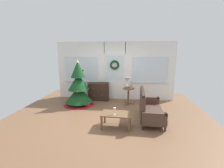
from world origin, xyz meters
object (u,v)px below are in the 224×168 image
(settee_sofa, at_px, (148,108))
(christmas_tree, at_px, (79,88))
(coffee_table, at_px, (116,115))
(gift_box, at_px, (88,104))
(flower_vase, at_px, (131,86))
(side_table, at_px, (128,93))
(table_lamp, at_px, (127,81))
(dresser_cabinet, at_px, (99,91))
(wine_glass, at_px, (115,110))

(settee_sofa, bearing_deg, christmas_tree, 157.15)
(christmas_tree, bearing_deg, coffee_table, -46.24)
(gift_box, bearing_deg, flower_vase, 13.70)
(gift_box, bearing_deg, settee_sofa, -22.82)
(christmas_tree, bearing_deg, side_table, 8.65)
(table_lamp, height_order, gift_box, table_lamp)
(settee_sofa, bearing_deg, flower_vase, 111.90)
(table_lamp, xyz_separation_m, gift_box, (-1.52, -0.51, -0.88))
(dresser_cabinet, relative_size, gift_box, 5.48)
(settee_sofa, bearing_deg, gift_box, 157.18)
(side_table, height_order, wine_glass, side_table)
(side_table, distance_m, wine_glass, 2.15)
(christmas_tree, xyz_separation_m, flower_vase, (2.08, 0.24, 0.11))
(flower_vase, bearing_deg, settee_sofa, -68.10)
(wine_glass, bearing_deg, flower_vase, 77.49)
(dresser_cabinet, height_order, wine_glass, dresser_cabinet)
(side_table, relative_size, flower_vase, 1.93)
(christmas_tree, relative_size, wine_glass, 9.37)
(gift_box, bearing_deg, dresser_cabinet, 73.66)
(dresser_cabinet, distance_m, settee_sofa, 2.68)
(table_lamp, relative_size, wine_glass, 2.26)
(coffee_table, bearing_deg, table_lamp, 82.85)
(table_lamp, distance_m, coffee_table, 2.18)
(settee_sofa, relative_size, coffee_table, 1.88)
(flower_vase, bearing_deg, table_lamp, 147.99)
(dresser_cabinet, bearing_deg, table_lamp, -17.28)
(christmas_tree, xyz_separation_m, coffee_table, (1.66, -1.73, -0.33))
(christmas_tree, xyz_separation_m, wine_glass, (1.62, -1.82, -0.13))
(coffee_table, height_order, gift_box, coffee_table)
(christmas_tree, height_order, table_lamp, christmas_tree)
(coffee_table, bearing_deg, flower_vase, 77.99)
(flower_vase, height_order, coffee_table, flower_vase)
(gift_box, bearing_deg, table_lamp, 18.53)
(table_lamp, height_order, wine_glass, table_lamp)
(christmas_tree, distance_m, side_table, 2.01)
(wine_glass, height_order, gift_box, wine_glass)
(table_lamp, relative_size, gift_box, 2.61)
(settee_sofa, xyz_separation_m, coffee_table, (-0.96, -0.63, -0.03))
(settee_sofa, relative_size, flower_vase, 4.63)
(christmas_tree, distance_m, flower_vase, 2.10)
(christmas_tree, height_order, dresser_cabinet, christmas_tree)
(flower_vase, distance_m, wine_glass, 2.12)
(dresser_cabinet, xyz_separation_m, side_table, (1.32, -0.43, 0.09))
(side_table, height_order, coffee_table, side_table)
(settee_sofa, bearing_deg, wine_glass, -144.41)
(flower_vase, bearing_deg, side_table, 149.04)
(christmas_tree, distance_m, settee_sofa, 2.86)
(christmas_tree, bearing_deg, gift_box, -22.99)
(side_table, bearing_deg, table_lamp, 146.31)
(settee_sofa, relative_size, side_table, 2.40)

